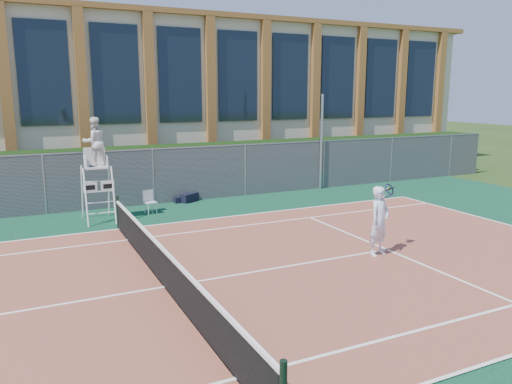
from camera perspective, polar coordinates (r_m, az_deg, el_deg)
name	(u,v)px	position (r m, az deg, el deg)	size (l,w,h in m)	color
ground	(165,288)	(11.74, -10.37, -10.76)	(120.00, 120.00, 0.00)	#233814
apron	(154,274)	(12.65, -11.59, -9.16)	(36.00, 20.00, 0.01)	#0C361F
tennis_court	(165,287)	(11.73, -10.37, -10.67)	(23.77, 10.97, 0.02)	brown
tennis_net	(164,266)	(11.55, -10.46, -8.29)	(0.10, 11.30, 1.10)	black
fence	(101,181)	(19.82, -17.25, 1.23)	(40.00, 0.06, 2.20)	#595E60
hedge	(97,176)	(20.99, -17.75, 1.73)	(40.00, 1.40, 2.20)	black
building	(71,98)	(28.64, -20.40, 10.08)	(45.00, 10.60, 8.22)	beige
steel_pole	(321,142)	(23.08, 7.47, 5.65)	(0.12, 0.12, 4.33)	#9EA0A5
umpire_chair	(95,145)	(17.84, -17.97, 5.15)	(1.01, 1.55, 3.62)	white
plastic_chair	(149,200)	(18.77, -12.11, -0.88)	(0.47, 0.47, 0.86)	silver
sports_bag_near	(190,198)	(20.54, -7.60, -0.63)	(0.80, 0.32, 0.34)	black
sports_bag_far	(182,200)	(20.46, -8.51, -0.86)	(0.59, 0.26, 0.24)	black
tennis_player	(379,221)	(13.86, 13.93, -3.22)	(1.09, 0.78, 1.89)	#D1DFFA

